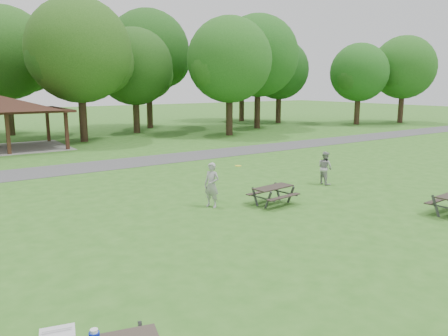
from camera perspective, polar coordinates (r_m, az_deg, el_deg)
ground at (r=13.61m, az=6.18°, el=-8.49°), size 160.00×160.00×0.00m
asphalt_path at (r=25.53m, az=-14.76°, el=0.42°), size 120.00×3.20×0.02m
tree_row_e at (r=36.33m, az=-18.25°, el=13.99°), size 8.40×8.00×11.02m
tree_row_f at (r=41.64m, az=-11.50°, el=12.56°), size 7.35×7.00×9.55m
tree_row_g at (r=38.93m, az=0.81°, el=13.62°), size 7.77×7.40×10.25m
tree_row_h at (r=45.38m, az=4.55°, el=14.09°), size 8.61×8.20×11.37m
tree_row_i at (r=51.88m, az=7.28°, el=12.40°), size 7.14×6.80×9.52m
tree_row_j at (r=51.76m, az=17.27°, el=11.62°), size 6.72×6.40×8.96m
tree_deep_b at (r=43.26m, az=-26.60°, el=12.97°), size 8.40×8.00×11.13m
tree_deep_c at (r=46.14m, az=-9.80°, el=14.43°), size 8.82×8.40×11.90m
tree_deep_d at (r=54.14m, az=2.43°, el=13.60°), size 8.40×8.00×11.27m
tree_flank_right at (r=55.77m, az=22.45°, el=11.82°), size 7.56×7.20×9.97m
picnic_table_middle at (r=16.65m, az=6.44°, el=-2.99°), size 1.77×1.48×0.71m
frisbee_in_flight at (r=16.74m, az=1.87°, el=0.29°), size 0.29×0.29×0.02m
frisbee_thrower at (r=16.12m, az=-1.62°, el=-2.24°), size 0.62×0.72×1.67m
frisbee_catcher at (r=20.35m, az=13.06°, el=0.02°), size 0.64×0.79×1.51m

